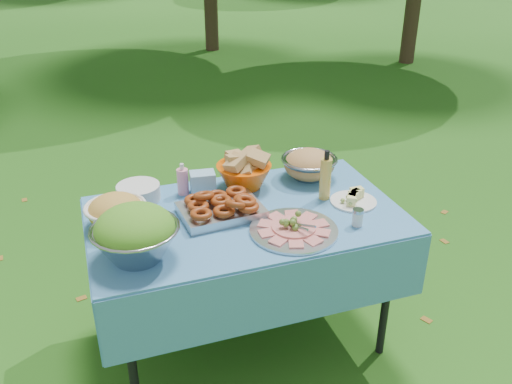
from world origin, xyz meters
TOP-DOWN VIEW (x-y plane):
  - ground at (0.00, 0.00)m, footprint 80.00×80.00m
  - picnic_table at (0.00, 0.00)m, footprint 1.46×0.86m
  - salad_bowl at (-0.53, -0.21)m, footprint 0.41×0.41m
  - pasta_bowl_white at (-0.58, 0.09)m, footprint 0.36×0.36m
  - plate_stack at (-0.46, 0.31)m, footprint 0.23×0.23m
  - wipes_box at (-0.14, 0.28)m, footprint 0.13×0.10m
  - sanitizer_bottle at (-0.23, 0.30)m, footprint 0.07×0.07m
  - bread_bowl at (0.08, 0.28)m, footprint 0.37×0.37m
  - pasta_bowl_steel at (0.44, 0.27)m, footprint 0.38×0.38m
  - fried_tray at (-0.11, 0.03)m, footprint 0.40×0.29m
  - charcuterie_platter at (0.15, -0.22)m, footprint 0.47×0.47m
  - oil_bottle at (0.42, 0.03)m, footprint 0.07×0.07m
  - cheese_plate at (0.54, -0.06)m, footprint 0.27×0.27m
  - shaker at (0.45, -0.26)m, footprint 0.05×0.05m

SIDE VIEW (x-z plane):
  - ground at x=0.00m, z-range 0.00..0.00m
  - picnic_table at x=0.00m, z-range 0.00..0.76m
  - cheese_plate at x=0.54m, z-range 0.76..0.82m
  - plate_stack at x=-0.46m, z-range 0.76..0.84m
  - shaker at x=0.45m, z-range 0.76..0.84m
  - fried_tray at x=-0.11m, z-range 0.76..0.85m
  - charcuterie_platter at x=0.15m, z-range 0.76..0.85m
  - wipes_box at x=-0.14m, z-range 0.76..0.87m
  - pasta_bowl_white at x=-0.58m, z-range 0.76..0.91m
  - pasta_bowl_steel at x=0.44m, z-range 0.76..0.92m
  - sanitizer_bottle at x=-0.23m, z-range 0.76..0.93m
  - bread_bowl at x=0.08m, z-range 0.76..0.95m
  - salad_bowl at x=-0.53m, z-range 0.76..0.99m
  - oil_bottle at x=0.42m, z-range 0.76..1.02m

